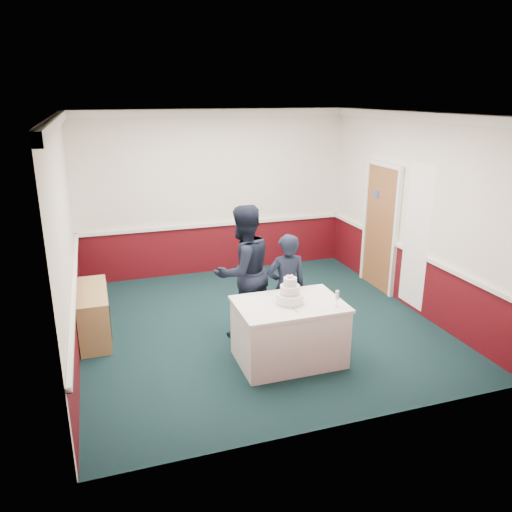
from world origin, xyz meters
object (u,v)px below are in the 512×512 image
object	(u,v)px
wedding_cake	(290,295)
champagne_flute	(337,296)
cake_table	(289,331)
person_woman	(286,288)
sideboard	(94,314)
cake_knife	(294,309)
person_man	(243,271)

from	to	relation	value
wedding_cake	champagne_flute	distance (m)	0.57
cake_table	person_woman	world-z (taller)	person_woman
sideboard	cake_table	size ratio (longest dim) A/B	0.91
wedding_cake	sideboard	bearing A→B (deg)	148.26
wedding_cake	champagne_flute	size ratio (longest dim) A/B	1.78
wedding_cake	champagne_flute	bearing A→B (deg)	-29.25
cake_table	cake_knife	size ratio (longest dim) A/B	6.00
sideboard	champagne_flute	xyz separation A→B (m)	(2.82, -1.71, 0.58)
cake_table	wedding_cake	bearing A→B (deg)	90.00
cake_knife	person_man	size ratio (longest dim) A/B	0.12
cake_knife	person_man	bearing A→B (deg)	95.67
cake_table	person_woman	xyz separation A→B (m)	(0.18, 0.56, 0.35)
cake_table	person_woman	distance (m)	0.69
cake_knife	champagne_flute	world-z (taller)	champagne_flute
wedding_cake	cake_table	bearing A→B (deg)	-90.00
sideboard	cake_table	world-z (taller)	cake_table
person_man	cake_knife	bearing A→B (deg)	85.16
person_man	wedding_cake	bearing A→B (deg)	89.91
cake_knife	person_man	world-z (taller)	person_man
cake_knife	champagne_flute	bearing A→B (deg)	-17.62
wedding_cake	person_woman	xyz separation A→B (m)	(0.18, 0.56, -0.15)
sideboard	cake_knife	world-z (taller)	cake_knife
cake_knife	person_woman	world-z (taller)	person_woman
cake_table	person_man	xyz separation A→B (m)	(-0.32, 0.91, 0.53)
person_man	person_woman	size ratio (longest dim) A/B	1.23
cake_knife	cake_table	bearing A→B (deg)	72.43
cake_knife	sideboard	bearing A→B (deg)	135.43
person_man	sideboard	bearing A→B (deg)	-34.33
sideboard	champagne_flute	distance (m)	3.35
wedding_cake	champagne_flute	world-z (taller)	wedding_cake
champagne_flute	cake_knife	bearing A→B (deg)	171.42
person_woman	person_man	bearing A→B (deg)	-33.15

